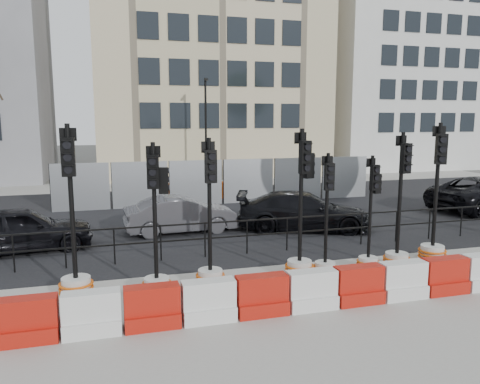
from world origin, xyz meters
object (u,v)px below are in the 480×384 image
object	(u,v)px
traffic_signal_a	(75,263)
traffic_signal_d	(301,244)
traffic_signal_h	(434,234)
car_c	(304,211)
car_a	(21,229)

from	to	relation	value
traffic_signal_a	traffic_signal_d	xyz separation A→B (m)	(5.10, -0.12, 0.09)
traffic_signal_h	traffic_signal_d	bearing A→B (deg)	-160.32
traffic_signal_h	car_c	bearing A→B (deg)	130.14
traffic_signal_a	traffic_signal_h	size ratio (longest dim) A/B	1.00
traffic_signal_h	car_a	bearing A→B (deg)	175.99
traffic_signal_a	traffic_signal_d	world-z (taller)	traffic_signal_a
traffic_signal_h	car_c	xyz separation A→B (m)	(-1.88, 4.27, -0.10)
traffic_signal_a	traffic_signal_d	bearing A→B (deg)	0.41
car_a	car_c	xyz separation A→B (m)	(8.84, 0.28, -0.01)
traffic_signal_d	car_a	size ratio (longest dim) A/B	0.87
car_a	traffic_signal_h	bearing A→B (deg)	-118.93
car_a	traffic_signal_a	bearing A→B (deg)	-165.81
traffic_signal_d	traffic_signal_h	distance (m)	3.91
traffic_signal_a	traffic_signal_h	distance (m)	9.01
car_c	traffic_signal_d	bearing A→B (deg)	175.54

